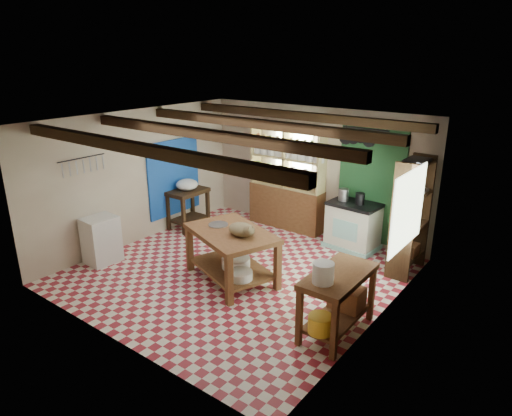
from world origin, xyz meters
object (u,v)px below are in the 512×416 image
Objects in this scene: work_table at (232,255)px; white_cabinet at (101,240)px; stove at (353,226)px; right_counter at (337,303)px; prep_table at (188,209)px; cat at (242,229)px.

work_table is 2.47m from white_cabinet.
stove reaches higher than right_counter.
prep_table is at bearing 159.90° from right_counter.
prep_table is 1.87× the size of cat.
white_cabinet is 4.44m from right_counter.
prep_table is at bearing 171.38° from work_table.
work_table is 0.59m from cat.
right_counter reaches higher than prep_table.
stove is at bearing 111.25° from right_counter.
cat reaches higher than work_table.
right_counter is 2.70× the size of cat.
work_table is 2.60m from prep_table.
cat is at bearing -103.85° from stove.
work_table reaches higher than prep_table.
work_table is 2.12m from right_counter.
work_table is 1.80× the size of white_cabinet.
cat reaches higher than right_counter.
prep_table is 0.69× the size of right_counter.
white_cabinet is (-2.30, -0.90, -0.01)m from work_table.
white_cabinet is (-3.32, -3.30, -0.03)m from stove.
white_cabinet is at bearing -138.43° from work_table.
cat is at bearing -27.44° from prep_table.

